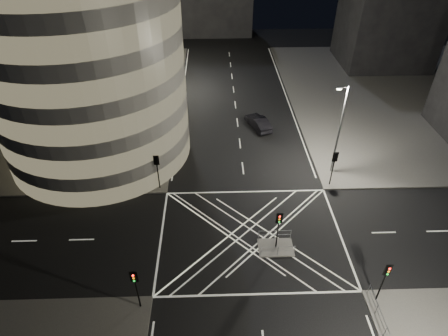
{
  "coord_description": "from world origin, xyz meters",
  "views": [
    {
      "loc": [
        -3.13,
        -22.88,
        24.95
      ],
      "look_at": [
        -2.21,
        6.13,
        3.0
      ],
      "focal_mm": 30.0,
      "sensor_mm": 36.0,
      "label": 1
    }
  ],
  "objects_px": {
    "central_island": "(276,248)",
    "traffic_signal_island": "(279,224)",
    "traffic_signal_fr": "(334,163)",
    "traffic_signal_nr": "(385,276)",
    "street_lamp_left_near": "(154,117)",
    "street_lamp_right_far": "(339,128)",
    "sedan": "(258,123)",
    "street_lamp_left_far": "(169,55)",
    "traffic_signal_nl": "(135,283)",
    "traffic_signal_fl": "(157,166)"
  },
  "relations": [
    {
      "from": "central_island",
      "to": "traffic_signal_island",
      "type": "relative_size",
      "value": 0.75
    },
    {
      "from": "traffic_signal_fr",
      "to": "traffic_signal_nr",
      "type": "relative_size",
      "value": 1.0
    },
    {
      "from": "traffic_signal_fr",
      "to": "street_lamp_left_near",
      "type": "distance_m",
      "value": 19.14
    },
    {
      "from": "traffic_signal_fr",
      "to": "street_lamp_right_far",
      "type": "height_order",
      "value": "street_lamp_right_far"
    },
    {
      "from": "traffic_signal_island",
      "to": "street_lamp_right_far",
      "type": "relative_size",
      "value": 0.4
    },
    {
      "from": "central_island",
      "to": "street_lamp_right_far",
      "type": "bearing_deg",
      "value": 54.7
    },
    {
      "from": "traffic_signal_island",
      "to": "sedan",
      "type": "relative_size",
      "value": 0.83
    },
    {
      "from": "street_lamp_left_near",
      "to": "sedan",
      "type": "xyz_separation_m",
      "value": [
        12.0,
        6.55,
        -4.74
      ]
    },
    {
      "from": "central_island",
      "to": "street_lamp_right_far",
      "type": "distance_m",
      "value": 13.98
    },
    {
      "from": "street_lamp_left_near",
      "to": "street_lamp_left_far",
      "type": "distance_m",
      "value": 18.0
    },
    {
      "from": "traffic_signal_nl",
      "to": "traffic_signal_nr",
      "type": "distance_m",
      "value": 17.6
    },
    {
      "from": "street_lamp_left_far",
      "to": "sedan",
      "type": "relative_size",
      "value": 2.07
    },
    {
      "from": "central_island",
      "to": "traffic_signal_nl",
      "type": "distance_m",
      "value": 12.36
    },
    {
      "from": "street_lamp_left_near",
      "to": "sedan",
      "type": "bearing_deg",
      "value": 28.61
    },
    {
      "from": "street_lamp_left_near",
      "to": "sedan",
      "type": "distance_m",
      "value": 14.47
    },
    {
      "from": "traffic_signal_fr",
      "to": "street_lamp_left_far",
      "type": "xyz_separation_m",
      "value": [
        -18.24,
        23.2,
        2.63
      ]
    },
    {
      "from": "traffic_signal_nl",
      "to": "street_lamp_left_near",
      "type": "distance_m",
      "value": 18.99
    },
    {
      "from": "street_lamp_left_near",
      "to": "street_lamp_right_far",
      "type": "relative_size",
      "value": 1.0
    },
    {
      "from": "central_island",
      "to": "sedan",
      "type": "distance_m",
      "value": 20.07
    },
    {
      "from": "traffic_signal_fl",
      "to": "sedan",
      "type": "distance_m",
      "value": 16.48
    },
    {
      "from": "sedan",
      "to": "traffic_signal_nl",
      "type": "bearing_deg",
      "value": 44.99
    },
    {
      "from": "traffic_signal_fl",
      "to": "sedan",
      "type": "bearing_deg",
      "value": 45.94
    },
    {
      "from": "traffic_signal_nl",
      "to": "street_lamp_right_far",
      "type": "xyz_separation_m",
      "value": [
        18.24,
        15.8,
        2.63
      ]
    },
    {
      "from": "traffic_signal_fl",
      "to": "traffic_signal_island",
      "type": "height_order",
      "value": "same"
    },
    {
      "from": "traffic_signal_fl",
      "to": "street_lamp_right_far",
      "type": "relative_size",
      "value": 0.4
    },
    {
      "from": "traffic_signal_fr",
      "to": "traffic_signal_nr",
      "type": "xyz_separation_m",
      "value": [
        0.0,
        -13.6,
        0.0
      ]
    },
    {
      "from": "street_lamp_left_near",
      "to": "sedan",
      "type": "height_order",
      "value": "street_lamp_left_near"
    },
    {
      "from": "central_island",
      "to": "traffic_signal_nl",
      "type": "height_order",
      "value": "traffic_signal_nl"
    },
    {
      "from": "central_island",
      "to": "traffic_signal_island",
      "type": "xyz_separation_m",
      "value": [
        0.0,
        0.0,
        2.84
      ]
    },
    {
      "from": "street_lamp_right_far",
      "to": "sedan",
      "type": "distance_m",
      "value": 12.68
    },
    {
      "from": "sedan",
      "to": "street_lamp_left_far",
      "type": "bearing_deg",
      "value": -64.53
    },
    {
      "from": "traffic_signal_nl",
      "to": "traffic_signal_nr",
      "type": "bearing_deg",
      "value": 0.0
    },
    {
      "from": "traffic_signal_fl",
      "to": "traffic_signal_nl",
      "type": "distance_m",
      "value": 13.6
    },
    {
      "from": "traffic_signal_island",
      "to": "street_lamp_right_far",
      "type": "xyz_separation_m",
      "value": [
        7.44,
        10.5,
        2.63
      ]
    },
    {
      "from": "street_lamp_left_near",
      "to": "traffic_signal_fl",
      "type": "bearing_deg",
      "value": -83.03
    },
    {
      "from": "street_lamp_left_far",
      "to": "street_lamp_right_far",
      "type": "bearing_deg",
      "value": -48.06
    },
    {
      "from": "traffic_signal_fl",
      "to": "traffic_signal_nl",
      "type": "relative_size",
      "value": 1.0
    },
    {
      "from": "traffic_signal_nl",
      "to": "traffic_signal_nr",
      "type": "height_order",
      "value": "same"
    },
    {
      "from": "street_lamp_left_far",
      "to": "central_island",
      "type": "bearing_deg",
      "value": -70.05
    },
    {
      "from": "central_island",
      "to": "traffic_signal_fl",
      "type": "bearing_deg",
      "value": 142.46
    },
    {
      "from": "central_island",
      "to": "sedan",
      "type": "bearing_deg",
      "value": 88.39
    },
    {
      "from": "traffic_signal_nl",
      "to": "traffic_signal_nr",
      "type": "relative_size",
      "value": 1.0
    },
    {
      "from": "traffic_signal_nl",
      "to": "sedan",
      "type": "bearing_deg",
      "value": 65.85
    },
    {
      "from": "traffic_signal_fl",
      "to": "street_lamp_left_far",
      "type": "xyz_separation_m",
      "value": [
        -0.64,
        23.2,
        2.63
      ]
    },
    {
      "from": "traffic_signal_nr",
      "to": "street_lamp_right_far",
      "type": "bearing_deg",
      "value": 87.7
    },
    {
      "from": "traffic_signal_fl",
      "to": "traffic_signal_island",
      "type": "distance_m",
      "value": 13.62
    },
    {
      "from": "traffic_signal_nl",
      "to": "street_lamp_left_far",
      "type": "xyz_separation_m",
      "value": [
        -0.64,
        36.8,
        2.63
      ]
    },
    {
      "from": "central_island",
      "to": "traffic_signal_nr",
      "type": "relative_size",
      "value": 0.75
    },
    {
      "from": "traffic_signal_fr",
      "to": "traffic_signal_nl",
      "type": "bearing_deg",
      "value": -142.31
    },
    {
      "from": "street_lamp_left_near",
      "to": "street_lamp_left_far",
      "type": "xyz_separation_m",
      "value": [
        0.0,
        18.0,
        0.0
      ]
    }
  ]
}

